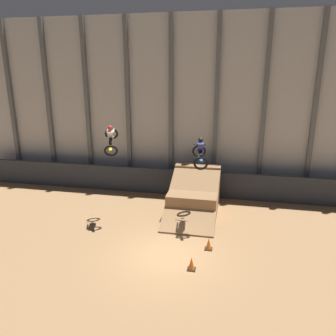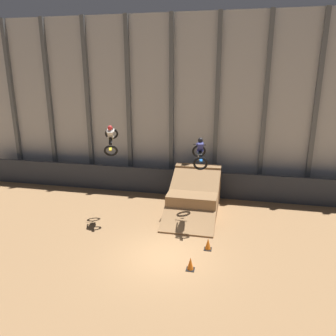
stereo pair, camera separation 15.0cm
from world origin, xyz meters
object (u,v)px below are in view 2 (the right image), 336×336
(rider_bike_left_air, at_px, (111,139))
(traffic_cone_arena_edge, at_px, (208,244))
(traffic_cone_near_ramp, at_px, (190,264))
(dirt_ramp, at_px, (195,196))
(rider_bike_right_air, at_px, (200,153))

(rider_bike_left_air, bearing_deg, traffic_cone_arena_edge, -39.96)
(traffic_cone_near_ramp, xyz_separation_m, traffic_cone_arena_edge, (0.57, 1.82, 0.00))
(rider_bike_left_air, bearing_deg, dirt_ramp, 11.64)
(traffic_cone_arena_edge, bearing_deg, rider_bike_right_air, 108.40)
(rider_bike_right_air, bearing_deg, traffic_cone_arena_edge, -82.24)
(rider_bike_left_air, xyz_separation_m, rider_bike_right_air, (4.76, 0.10, -0.56))
(rider_bike_right_air, relative_size, traffic_cone_near_ramp, 3.25)
(rider_bike_left_air, distance_m, rider_bike_right_air, 4.79)
(dirt_ramp, relative_size, rider_bike_left_air, 2.79)
(dirt_ramp, distance_m, traffic_cone_arena_edge, 4.85)
(rider_bike_right_air, height_order, traffic_cone_near_ramp, rider_bike_right_air)
(traffic_cone_near_ramp, distance_m, traffic_cone_arena_edge, 1.91)
(traffic_cone_near_ramp, bearing_deg, rider_bike_left_air, 140.92)
(dirt_ramp, xyz_separation_m, traffic_cone_arena_edge, (1.28, -4.64, -0.57))
(traffic_cone_near_ramp, bearing_deg, dirt_ramp, 96.25)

